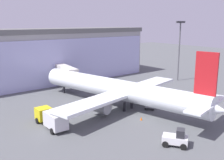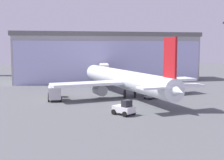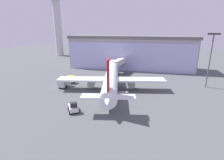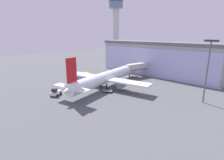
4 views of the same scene
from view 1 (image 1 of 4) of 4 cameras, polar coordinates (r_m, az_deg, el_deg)
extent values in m
plane|color=#545659|center=(44.68, 7.37, -8.04)|extent=(240.00, 240.00, 0.00)
cube|color=#9E9E9E|center=(72.43, -12.19, 4.92)|extent=(52.98, 15.00, 12.78)
cube|color=#B0B3E3|center=(67.17, -9.74, 3.89)|extent=(51.25, 3.29, 11.50)
cube|color=#616161|center=(71.87, -12.45, 10.44)|extent=(54.04, 15.30, 1.20)
cube|color=beige|center=(63.23, -10.45, 2.08)|extent=(3.64, 13.49, 2.40)
cube|color=#3F3F47|center=(63.43, -10.41, 1.15)|extent=(3.68, 13.49, 0.30)
cylinder|color=#4C4C51|center=(68.42, -11.76, 0.42)|extent=(0.70, 0.70, 3.19)
cylinder|color=#59595E|center=(72.64, 14.38, 5.85)|extent=(0.36, 0.36, 15.36)
cube|color=#333338|center=(72.20, 14.72, 12.11)|extent=(3.20, 0.40, 0.50)
cylinder|color=white|center=(48.72, 0.93, -1.95)|extent=(12.37, 35.77, 3.69)
cone|color=white|center=(61.32, -12.27, 0.78)|extent=(4.31, 3.81, 3.69)
cone|color=white|center=(40.41, 21.30, -5.90)|extent=(4.20, 4.69, 3.32)
cube|color=white|center=(47.74, 2.61, -2.72)|extent=(30.55, 11.52, 0.50)
cube|color=white|center=(40.55, 20.03, -4.91)|extent=(11.25, 5.02, 0.30)
cube|color=red|center=(39.67, 19.82, 1.30)|extent=(1.13, 3.19, 6.24)
cylinder|color=gray|center=(44.17, -2.50, -5.82)|extent=(2.82, 3.62, 2.10)
cylinder|color=gray|center=(52.93, 5.96, -2.77)|extent=(2.82, 3.62, 2.10)
cylinder|color=black|center=(46.98, 2.73, -5.88)|extent=(0.50, 0.50, 1.60)
cylinder|color=black|center=(48.68, 4.31, -5.24)|extent=(0.50, 0.50, 1.60)
cylinder|color=black|center=(59.62, -10.37, -2.08)|extent=(0.40, 0.40, 1.60)
cube|color=yellow|center=(43.30, -14.67, -7.07)|extent=(2.29, 2.29, 1.90)
cube|color=silver|center=(39.65, -12.18, -8.55)|extent=(2.36, 4.09, 2.20)
cylinder|color=black|center=(43.23, -15.94, -8.52)|extent=(0.34, 0.91, 0.90)
cylinder|color=black|center=(44.04, -13.28, -7.97)|extent=(0.34, 0.91, 0.90)
cylinder|color=black|center=(38.79, -12.91, -10.83)|extent=(0.34, 0.91, 0.90)
cylinder|color=black|center=(39.68, -10.00, -10.15)|extent=(0.34, 0.91, 0.90)
cube|color=gray|center=(49.09, 8.34, -5.53)|extent=(3.21, 2.94, 0.16)
cylinder|color=black|center=(48.03, 8.95, -6.33)|extent=(0.43, 0.36, 0.44)
cylinder|color=gray|center=(47.77, 8.98, -5.39)|extent=(0.08, 0.08, 0.90)
cylinder|color=black|center=(48.26, 7.25, -6.19)|extent=(0.43, 0.36, 0.44)
cylinder|color=gray|center=(48.00, 7.28, -5.25)|extent=(0.08, 0.08, 0.90)
cylinder|color=black|center=(50.14, 9.36, -5.54)|extent=(0.43, 0.36, 0.44)
cylinder|color=gray|center=(49.89, 9.40, -4.63)|extent=(0.08, 0.08, 0.90)
cylinder|color=black|center=(50.35, 7.74, -5.40)|extent=(0.43, 0.36, 0.44)
cylinder|color=gray|center=(50.10, 7.77, -4.50)|extent=(0.08, 0.08, 0.90)
cube|color=silver|center=(35.49, 13.57, -12.44)|extent=(3.33, 3.65, 0.90)
cube|color=#26262B|center=(35.07, 14.71, -11.11)|extent=(1.72, 1.63, 1.00)
cylinder|color=black|center=(34.95, 11.52, -13.55)|extent=(0.75, 0.85, 0.80)
cylinder|color=black|center=(36.57, 11.88, -12.35)|extent=(0.75, 0.85, 0.80)
cylinder|color=black|center=(34.82, 15.29, -13.86)|extent=(0.75, 0.85, 0.80)
cylinder|color=black|center=(36.45, 15.46, -12.63)|extent=(0.75, 0.85, 0.80)
cone|color=orange|center=(43.25, 6.39, -8.34)|extent=(0.36, 0.36, 0.55)
cone|color=orange|center=(59.17, 10.21, -2.71)|extent=(0.36, 0.36, 0.55)
camera|label=2|loc=(29.51, 107.54, -14.50)|focal=50.00mm
camera|label=3|loc=(43.56, 68.04, 7.02)|focal=28.00mm
camera|label=4|loc=(70.57, 54.78, 8.64)|focal=28.00mm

